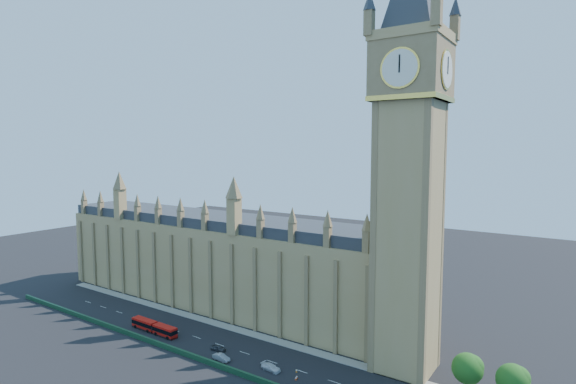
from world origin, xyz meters
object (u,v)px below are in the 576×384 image
Objects in this scene: car_grey at (218,348)px; car_silver at (221,357)px; red_bus at (154,327)px; car_white at (271,367)px.

car_silver reaches higher than car_grey.
car_silver is (25.54, -1.97, -0.68)m from red_bus.
red_bus reaches higher than car_silver.
car_grey is 5.23m from car_silver.
car_silver is (4.00, -3.36, 0.07)m from car_grey.
car_white reaches higher than car_grey.
red_bus is at bearing 87.95° from car_grey.
car_grey is 0.81× the size of car_white.
car_white is (12.18, 2.57, -0.04)m from car_silver.
car_grey is at bearing 4.49° from red_bus.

